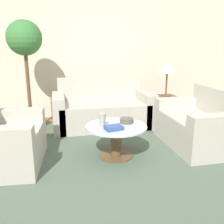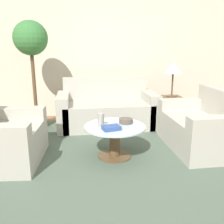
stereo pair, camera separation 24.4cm
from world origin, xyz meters
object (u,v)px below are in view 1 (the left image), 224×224
object	(u,v)px
sofa_main	(102,110)
coffee_table	(116,137)
vase	(102,120)
potted_plant	(26,54)
loveseat	(200,126)
armchair	(2,143)
table_lamp	(167,68)
bowl	(127,121)
book_stack	(114,128)

from	to	relation	value
sofa_main	coffee_table	distance (m)	1.38
vase	potted_plant	bearing A→B (deg)	125.57
loveseat	armchair	bearing A→B (deg)	-88.02
table_lamp	vase	distance (m)	1.99
table_lamp	loveseat	bearing A→B (deg)	-87.85
table_lamp	potted_plant	world-z (taller)	potted_plant
sofa_main	loveseat	size ratio (longest dim) A/B	1.41
bowl	coffee_table	bearing A→B (deg)	-150.23
loveseat	coffee_table	distance (m)	1.31
coffee_table	potted_plant	size ratio (longest dim) A/B	0.43
armchair	bowl	bearing A→B (deg)	-83.05
sofa_main	vase	world-z (taller)	sofa_main
coffee_table	table_lamp	size ratio (longest dim) A/B	1.25
potted_plant	vase	distance (m)	1.93
armchair	coffee_table	distance (m)	1.41
sofa_main	loveseat	world-z (taller)	sofa_main
sofa_main	book_stack	distance (m)	1.55
potted_plant	book_stack	world-z (taller)	potted_plant
sofa_main	coffee_table	xyz separation A→B (m)	(-0.07, -1.38, -0.01)
armchair	vase	distance (m)	1.25
potted_plant	bowl	size ratio (longest dim) A/B	10.08
coffee_table	sofa_main	bearing A→B (deg)	87.21
loveseat	potted_plant	world-z (taller)	potted_plant
table_lamp	armchair	bearing A→B (deg)	-155.32
table_lamp	sofa_main	bearing A→B (deg)	174.74
loveseat	coffee_table	size ratio (longest dim) A/B	1.56
loveseat	bowl	world-z (taller)	loveseat
coffee_table	table_lamp	xyz separation A→B (m)	(1.26, 1.27, 0.76)
bowl	book_stack	world-z (taller)	bowl
sofa_main	coffee_table	bearing A→B (deg)	-92.79
sofa_main	table_lamp	world-z (taller)	table_lamp
vase	armchair	bearing A→B (deg)	178.09
coffee_table	potted_plant	world-z (taller)	potted_plant
coffee_table	potted_plant	xyz separation A→B (m)	(-1.20, 1.44, 1.03)
coffee_table	table_lamp	distance (m)	1.95
bowl	potted_plant	bearing A→B (deg)	135.51
coffee_table	bowl	world-z (taller)	bowl
table_lamp	coffee_table	bearing A→B (deg)	-134.66
armchair	coffee_table	size ratio (longest dim) A/B	1.33
sofa_main	loveseat	bearing A→B (deg)	-45.34
sofa_main	bowl	world-z (taller)	sofa_main
coffee_table	bowl	distance (m)	0.26
bowl	loveseat	bearing A→B (deg)	2.02
coffee_table	book_stack	world-z (taller)	book_stack
potted_plant	book_stack	xyz separation A→B (m)	(1.13, -1.58, -0.85)
sofa_main	potted_plant	world-z (taller)	potted_plant
loveseat	book_stack	bearing A→B (deg)	-78.16
table_lamp	book_stack	size ratio (longest dim) A/B	2.64
table_lamp	vase	world-z (taller)	table_lamp
coffee_table	book_stack	xyz separation A→B (m)	(-0.07, -0.15, 0.18)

